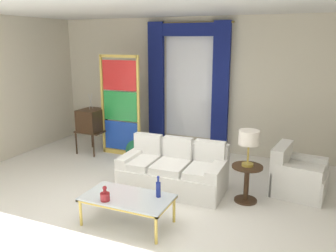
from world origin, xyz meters
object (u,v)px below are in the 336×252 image
Objects in this scene: bottle_crystal_tall at (105,196)px; vintage_tv at (92,121)px; bottle_blue_decanter at (158,188)px; table_lamp_brass at (249,139)px; armchair_white at (296,177)px; peacock_figurine at (132,151)px; round_side_table at (247,180)px; couch_white_long at (174,171)px; coffee_table at (127,199)px; stained_glass_divider at (120,108)px.

bottle_crystal_tall is 0.16× the size of vintage_tv.
vintage_tv is at bearing 128.01° from bottle_crystal_tall.
table_lamp_brass reaches higher than bottle_blue_decanter.
bottle_crystal_tall is at bearing -135.86° from armchair_white.
bottle_crystal_tall is at bearing -68.46° from peacock_figurine.
bottle_blue_decanter reaches higher than round_side_table.
couch_white_long reaches higher than coffee_table.
peacock_figurine is 2.75m from round_side_table.
armchair_white is 1.54× the size of round_side_table.
bottle_crystal_tall is at bearing -133.07° from coffee_table.
couch_white_long is 3.11× the size of table_lamp_brass.
vintage_tv is 4.46m from armchair_white.
stained_glass_divider reaches higher than bottle_blue_decanter.
peacock_figurine is (-1.34, 0.90, -0.08)m from couch_white_long.
vintage_tv reaches higher than coffee_table.
couch_white_long is 1.41m from coffee_table.
round_side_table is at bearing -22.55° from stained_glass_divider.
stained_glass_divider reaches higher than couch_white_long.
vintage_tv is (-2.34, 2.50, 0.35)m from coffee_table.
bottle_crystal_tall is at bearing -63.16° from stained_glass_divider.
coffee_table is 2.04× the size of peacock_figurine.
couch_white_long is 1.61m from peacock_figurine.
coffee_table is 1.93m from round_side_table.
stained_glass_divider reaches higher than armchair_white.
vintage_tv reaches higher than bottle_crystal_tall.
peacock_figurine is 1.05× the size of table_lamp_brass.
bottle_crystal_tall reaches higher than peacock_figurine.
table_lamp_brass reaches higher than coffee_table.
vintage_tv is 2.26× the size of round_side_table.
bottle_blue_decanter is at bearing -129.38° from round_side_table.
armchair_white is (1.94, 0.59, -0.02)m from couch_white_long.
peacock_figurine is at bearing 117.68° from coffee_table.
stained_glass_divider is at bearing 145.74° from couch_white_long.
bottle_crystal_tall is 0.37× the size of table_lamp_brass.
peacock_figurine is at bearing 159.79° from round_side_table.
stained_glass_divider is (-3.71, 0.62, 0.77)m from armchair_white.
vintage_tv reaches higher than couch_white_long.
vintage_tv reaches higher than bottle_blue_decanter.
bottle_blue_decanter is 0.14× the size of stained_glass_divider.
coffee_table is 0.45m from bottle_blue_decanter.
vintage_tv is 2.36× the size of table_lamp_brass.
bottle_blue_decanter is (0.39, 0.16, 0.16)m from coffee_table.
stained_glass_divider is at bearing 157.45° from table_lamp_brass.
vintage_tv reaches higher than peacock_figurine.
bottle_crystal_tall is 2.73m from peacock_figurine.
stained_glass_divider is at bearing 8.64° from vintage_tv.
stained_glass_divider reaches higher than round_side_table.
bottle_crystal_tall is (-0.34, -1.62, 0.18)m from couch_white_long.
peacock_figurine is at bearing 174.51° from armchair_white.
armchair_white is at bearing 43.84° from coffee_table.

